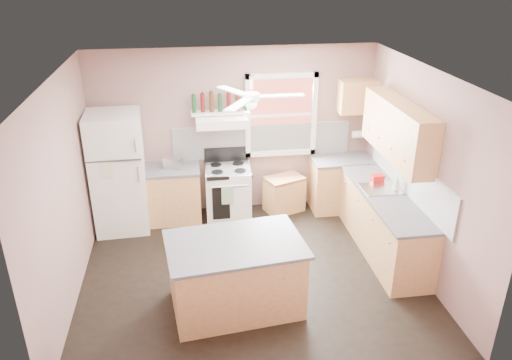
{
  "coord_description": "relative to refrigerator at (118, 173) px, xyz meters",
  "views": [
    {
      "loc": [
        -0.76,
        -5.6,
        3.95
      ],
      "look_at": [
        0.1,
        0.3,
        1.25
      ],
      "focal_mm": 35.0,
      "sensor_mm": 36.0,
      "label": 1
    }
  ],
  "objects": [
    {
      "name": "cart",
      "position": [
        2.61,
        0.17,
        -0.63
      ],
      "size": [
        0.71,
        0.59,
        0.61
      ],
      "primitive_type": "cube",
      "rotation": [
        0.0,
        0.0,
        0.37
      ],
      "color": "#B1754A",
      "rests_on": "floor"
    },
    {
      "name": "soap_bottle",
      "position": [
        3.95,
        -1.14,
        0.09
      ],
      "size": [
        0.1,
        0.1,
        0.24
      ],
      "primitive_type": "imported",
      "rotation": [
        0.0,
        0.0,
        3.27
      ],
      "color": "silver",
      "rests_on": "counter_right"
    },
    {
      "name": "paper_towel",
      "position": [
        3.9,
        0.29,
        0.32
      ],
      "size": [
        0.26,
        0.12,
        0.12
      ],
      "primitive_type": "cylinder",
      "rotation": [
        0.0,
        1.57,
        0.0
      ],
      "color": "white",
      "rests_on": "wall_back"
    },
    {
      "name": "window_view",
      "position": [
        2.58,
        0.41,
        0.67
      ],
      "size": [
        1.0,
        0.02,
        1.2
      ],
      "primitive_type": "cube",
      "color": "maroon",
      "rests_on": "wall_back"
    },
    {
      "name": "floor",
      "position": [
        1.83,
        -1.57,
        -0.93
      ],
      "size": [
        4.5,
        4.5,
        0.0
      ],
      "primitive_type": "plane",
      "color": "black",
      "rests_on": "ground"
    },
    {
      "name": "stove",
      "position": [
        1.68,
        0.1,
        -0.5
      ],
      "size": [
        0.75,
        0.69,
        0.86
      ],
      "primitive_type": "cube",
      "rotation": [
        0.0,
        0.0,
        -0.07
      ],
      "color": "white",
      "rests_on": "floor"
    },
    {
      "name": "upper_cabinet_right",
      "position": [
        3.91,
        -1.07,
        0.85
      ],
      "size": [
        0.33,
        1.8,
        0.76
      ],
      "primitive_type": "cube",
      "color": "#B1754A",
      "rests_on": "wall_right"
    },
    {
      "name": "ceiling_fan_hub",
      "position": [
        1.83,
        -1.57,
        1.52
      ],
      "size": [
        0.2,
        0.2,
        0.08
      ],
      "primitive_type": "cylinder",
      "color": "white",
      "rests_on": "ceiling"
    },
    {
      "name": "wall_left",
      "position": [
        -0.45,
        -1.57,
        0.42
      ],
      "size": [
        0.05,
        4.0,
        2.7
      ],
      "primitive_type": "cube",
      "color": "#88655E",
      "rests_on": "ground"
    },
    {
      "name": "toaster",
      "position": [
        0.83,
        0.13,
        0.06
      ],
      "size": [
        0.32,
        0.24,
        0.18
      ],
      "primitive_type": "cube",
      "rotation": [
        0.0,
        0.0,
        -0.32
      ],
      "color": "silver",
      "rests_on": "counter_left"
    },
    {
      "name": "backsplash_back",
      "position": [
        2.28,
        0.42,
        0.24
      ],
      "size": [
        2.9,
        0.03,
        0.55
      ],
      "primitive_type": "cube",
      "color": "white",
      "rests_on": "wall_back"
    },
    {
      "name": "ceiling",
      "position": [
        1.83,
        -1.57,
        1.77
      ],
      "size": [
        4.5,
        4.5,
        0.0
      ],
      "primitive_type": "plane",
      "color": "white",
      "rests_on": "ground"
    },
    {
      "name": "base_cabinet_right",
      "position": [
        3.78,
        -1.27,
        -0.5
      ],
      "size": [
        0.6,
        2.2,
        0.86
      ],
      "primitive_type": "cube",
      "color": "#B1754A",
      "rests_on": "floor"
    },
    {
      "name": "upper_cabinet_corner",
      "position": [
        3.78,
        0.26,
        0.97
      ],
      "size": [
        0.6,
        0.33,
        0.52
      ],
      "primitive_type": "cube",
      "color": "#B1754A",
      "rests_on": "wall_back"
    },
    {
      "name": "counter_left",
      "position": [
        0.77,
        0.13,
        -0.05
      ],
      "size": [
        0.92,
        0.62,
        0.04
      ],
      "primitive_type": "cube",
      "color": "#505053",
      "rests_on": "base_cabinet_left"
    },
    {
      "name": "base_cabinet_corner",
      "position": [
        3.58,
        0.13,
        -0.5
      ],
      "size": [
        1.0,
        0.6,
        0.86
      ],
      "primitive_type": "cube",
      "color": "#B1754A",
      "rests_on": "floor"
    },
    {
      "name": "bottle_shelf",
      "position": [
        1.6,
        0.3,
        0.79
      ],
      "size": [
        0.9,
        0.26,
        0.03
      ],
      "primitive_type": "cube",
      "color": "white",
      "rests_on": "range_hood"
    },
    {
      "name": "window_frame",
      "position": [
        2.58,
        0.39,
        0.67
      ],
      "size": [
        1.16,
        0.07,
        1.36
      ],
      "primitive_type": "cube",
      "color": "white",
      "rests_on": "wall_back"
    },
    {
      "name": "refrigerator",
      "position": [
        0.0,
        0.0,
        0.0
      ],
      "size": [
        0.83,
        0.8,
        1.86
      ],
      "primitive_type": "cube",
      "rotation": [
        0.0,
        0.0,
        0.05
      ],
      "color": "white",
      "rests_on": "floor"
    },
    {
      "name": "island",
      "position": [
        1.54,
        -2.22,
        -0.5
      ],
      "size": [
        1.6,
        1.11,
        0.86
      ],
      "primitive_type": "cube",
      "rotation": [
        0.0,
        0.0,
        0.11
      ],
      "color": "#B1754A",
      "rests_on": "floor"
    },
    {
      "name": "wall_back",
      "position": [
        1.83,
        0.46,
        0.42
      ],
      "size": [
        4.5,
        0.05,
        2.7
      ],
      "primitive_type": "cube",
      "color": "#88655E",
      "rests_on": "ground"
    },
    {
      "name": "counter_corner",
      "position": [
        3.58,
        0.13,
        -0.05
      ],
      "size": [
        1.02,
        0.62,
        0.04
      ],
      "primitive_type": "cube",
      "color": "#505053",
      "rests_on": "base_cabinet_corner"
    },
    {
      "name": "wall_right",
      "position": [
        4.1,
        -1.57,
        0.42
      ],
      "size": [
        0.05,
        4.0,
        2.7
      ],
      "primitive_type": "cube",
      "color": "#88655E",
      "rests_on": "ground"
    },
    {
      "name": "red_caddy",
      "position": [
        3.8,
        -0.81,
        0.02
      ],
      "size": [
        0.19,
        0.13,
        0.1
      ],
      "primitive_type": "cube",
      "rotation": [
        0.0,
        0.0,
        0.05
      ],
      "color": "red",
      "rests_on": "counter_right"
    },
    {
      "name": "island_top",
      "position": [
        1.54,
        -2.22,
        -0.05
      ],
      "size": [
        1.7,
        1.21,
        0.04
      ],
      "primitive_type": "cube",
      "rotation": [
        0.0,
        0.0,
        0.11
      ],
      "color": "#505053",
      "rests_on": "island"
    },
    {
      "name": "range_hood",
      "position": [
        1.6,
        0.18,
        0.69
      ],
      "size": [
        0.78,
        0.5,
        0.14
      ],
      "primitive_type": "cube",
      "color": "white",
      "rests_on": "wall_back"
    },
    {
      "name": "backsplash_right",
      "position": [
        4.06,
        -1.27,
        0.24
      ],
      "size": [
        0.03,
        2.6,
        0.55
      ],
      "primitive_type": "cube",
      "color": "white",
      "rests_on": "wall_right"
    },
    {
      "name": "faucet",
      "position": [
        3.93,
        -1.07,
        0.04
      ],
      "size": [
        0.03,
        0.03,
        0.14
      ],
      "primitive_type": "cylinder",
      "color": "silver",
      "rests_on": "sink"
    },
    {
      "name": "wine_bottles",
      "position": [
        1.6,
        0.3,
        0.95
      ],
      "size": [
        0.86,
        0.06,
        0.31
      ],
      "color": "#143819",
      "rests_on": "bottle_shelf"
    },
    {
      "name": "counter_right",
      "position": [
        3.77,
        -1.27,
        -0.05
      ],
      "size": [
        0.62,
        2.22,
        0.04
      ],
      "primitive_type": "cube",
      "color": "#505053",
      "rests_on": "base_cabinet_right"
    },
    {
      "name": "sink",
      "position": [
        3.77,
        -1.07,
        -0.04
      ],
      "size": [
        0.55,
        0.45,
        0.03
      ],
      "primitive_type": "cube",
      "color": "silver",
      "rests_on": "counter_right"
    },
    {
      "name": "base_cabinet_left",
      "position": [
        0.77,
        0.13,
        -0.5
      ],
      "size": [
        0.9,
        0.6,
        0.86
      ],
      "primitive_type": "cube",
      "color": "#B1754A",
      "rests_on": "floor"
    }
  ]
}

